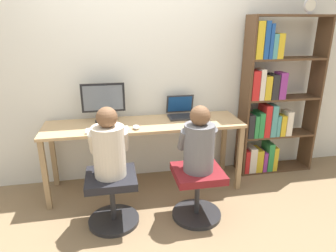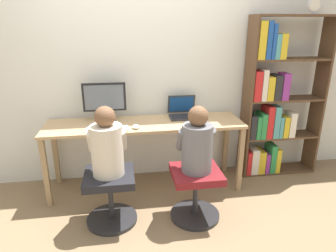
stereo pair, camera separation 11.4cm
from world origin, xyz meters
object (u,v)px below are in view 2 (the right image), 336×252
office_chair_left (110,194)px  laptop (183,113)px  desktop_monitor (105,101)px  person_at_monitor (107,145)px  bookshelf (272,107)px  desk_clock (314,5)px  person_at_laptop (197,143)px  keyboard (107,129)px  office_chair_right (196,190)px

office_chair_left → laptop: bearing=41.8°
desktop_monitor → person_at_monitor: (0.04, -0.72, -0.21)m
bookshelf → desk_clock: 1.15m
person_at_laptop → person_at_monitor: bearing=176.0°
laptop → bookshelf: size_ratio=0.17×
person_at_monitor → desktop_monitor: bearing=93.1°
person_at_monitor → desk_clock: (2.19, 0.65, 1.18)m
person_at_monitor → desk_clock: bearing=16.4°
keyboard → desktop_monitor: bearing=94.6°
office_chair_left → desktop_monitor: bearing=93.1°
office_chair_left → office_chair_right: size_ratio=1.00×
keyboard → person_at_laptop: 0.93m
office_chair_right → person_at_monitor: size_ratio=0.79×
keyboard → person_at_monitor: 0.40m
person_at_laptop → office_chair_left: bearing=176.3°
bookshelf → keyboard: bearing=-170.9°
bookshelf → desk_clock: bearing=-10.2°
desktop_monitor → person_at_laptop: 1.16m
office_chair_left → desk_clock: desk_clock is taller
office_chair_right → person_at_monitor: person_at_monitor is taller
office_chair_left → person_at_laptop: bearing=-3.7°
laptop → office_chair_right: bearing=-92.0°
keyboard → person_at_laptop: size_ratio=0.68×
office_chair_right → desktop_monitor: bearing=137.0°
desk_clock → laptop: bearing=176.6°
laptop → desk_clock: desk_clock is taller
office_chair_right → person_at_monitor: 0.93m
office_chair_left → desk_clock: size_ratio=3.06×
person_at_monitor → laptop: bearing=41.6°
office_chair_left → bookshelf: (1.89, 0.71, 0.55)m
office_chair_left → desk_clock: (2.19, 0.65, 1.66)m
office_chair_right → bookshelf: bookshelf is taller
office_chair_left → desk_clock: bearing=16.6°
laptop → bookshelf: bearing=-1.5°
person_at_monitor → office_chair_left: bearing=-90.0°
keyboard → office_chair_left: (0.01, -0.40, -0.49)m
keyboard → bookshelf: bearing=9.1°
keyboard → bookshelf: 1.92m
bookshelf → person_at_monitor: bearing=-159.6°
office_chair_right → laptop: bearing=88.0°
bookshelf → office_chair_left: bearing=-159.4°
desk_clock → keyboard: bearing=-173.6°
keyboard → desk_clock: 2.51m
laptop → bookshelf: 1.07m
office_chair_right → office_chair_left: bearing=176.0°
laptop → office_chair_left: size_ratio=0.63×
person_at_laptop → bookshelf: (1.09, 0.76, 0.08)m
person_at_monitor → bookshelf: 2.01m
desktop_monitor → office_chair_left: bearing=-86.9°
laptop → person_at_monitor: (-0.82, -0.73, -0.05)m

